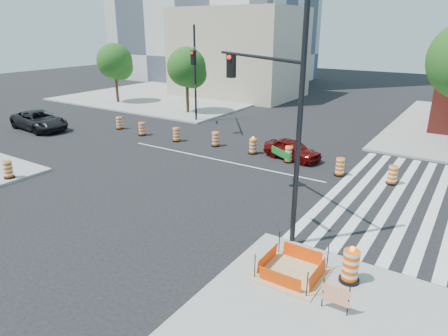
{
  "coord_description": "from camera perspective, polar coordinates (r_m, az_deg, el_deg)",
  "views": [
    {
      "loc": [
        13.37,
        -19.75,
        7.94
      ],
      "look_at": [
        3.27,
        -4.37,
        1.4
      ],
      "focal_mm": 32.0,
      "sensor_mm": 36.0,
      "label": 1
    }
  ],
  "objects": [
    {
      "name": "median_drum_6",
      "position": [
        23.28,
        16.23,
        0.07
      ],
      "size": [
        0.6,
        0.6,
        1.02
      ],
      "color": "black",
      "rests_on": "ground"
    },
    {
      "name": "beige_midrise",
      "position": [
        48.94,
        2.09,
        16.12
      ],
      "size": [
        14.0,
        10.0,
        10.0
      ],
      "primitive_type": "cube",
      "color": "tan",
      "rests_on": "ground"
    },
    {
      "name": "red_coupe",
      "position": [
        25.5,
        9.73,
        2.63
      ],
      "size": [
        3.93,
        2.11,
        1.27
      ],
      "primitive_type": "imported",
      "rotation": [
        0.0,
        0.0,
        1.4
      ],
      "color": "#550807",
      "rests_on": "ground"
    },
    {
      "name": "dark_suv",
      "position": [
        35.81,
        -24.89,
        6.2
      ],
      "size": [
        5.73,
        3.04,
        1.53
      ],
      "primitive_type": "imported",
      "rotation": [
        0.0,
        0.0,
        1.48
      ],
      "color": "black",
      "rests_on": "ground"
    },
    {
      "name": "median_drum_3",
      "position": [
        27.96,
        -1.23,
        4.09
      ],
      "size": [
        0.6,
        0.6,
        1.02
      ],
      "color": "black",
      "rests_on": "ground"
    },
    {
      "name": "signal_pole_nw",
      "position": [
        33.32,
        -4.23,
        14.24
      ],
      "size": [
        3.66,
        4.93,
        7.95
      ],
      "rotation": [
        0.0,
        0.0,
        -0.94
      ],
      "color": "black",
      "rests_on": "ground"
    },
    {
      "name": "ground",
      "position": [
        25.14,
        -0.76,
        1.15
      ],
      "size": [
        120.0,
        120.0,
        0.0
      ],
      "primitive_type": "plane",
      "color": "black",
      "rests_on": "ground"
    },
    {
      "name": "median_drum_2",
      "position": [
        29.37,
        -6.83,
        4.71
      ],
      "size": [
        0.6,
        0.6,
        1.02
      ],
      "color": "black",
      "rests_on": "ground"
    },
    {
      "name": "lane_centerline",
      "position": [
        25.14,
        -0.76,
        1.16
      ],
      "size": [
        14.0,
        0.12,
        0.01
      ],
      "primitive_type": "cube",
      "color": "silver",
      "rests_on": "ground"
    },
    {
      "name": "tree_north_a",
      "position": [
        45.22,
        -15.28,
        14.23
      ],
      "size": [
        3.73,
        3.73,
        6.33
      ],
      "color": "#382314",
      "rests_on": "ground"
    },
    {
      "name": "median_drum_7",
      "position": [
        22.95,
        22.94,
        -1.02
      ],
      "size": [
        0.6,
        0.6,
        1.02
      ],
      "color": "black",
      "rests_on": "ground"
    },
    {
      "name": "excavation_pit",
      "position": [
        13.94,
        9.59,
        -14.38
      ],
      "size": [
        2.2,
        2.2,
        0.9
      ],
      "color": "tan",
      "rests_on": "ground"
    },
    {
      "name": "median_drum_1",
      "position": [
        31.43,
        -11.65,
        5.43
      ],
      "size": [
        0.6,
        0.6,
        1.02
      ],
      "color": "black",
      "rests_on": "ground"
    },
    {
      "name": "median_drum_5",
      "position": [
        24.9,
        9.23,
        1.88
      ],
      "size": [
        0.6,
        0.6,
        1.02
      ],
      "color": "black",
      "rests_on": "ground"
    },
    {
      "name": "tree_north_b",
      "position": [
        38.39,
        -5.28,
        13.84
      ],
      "size": [
        3.64,
        3.64,
        6.19
      ],
      "color": "#382314",
      "rests_on": "ground"
    },
    {
      "name": "median_drum_4",
      "position": [
        26.32,
        4.14,
        3.07
      ],
      "size": [
        0.6,
        0.6,
        1.18
      ],
      "color": "black",
      "rests_on": "ground"
    },
    {
      "name": "pit_drum",
      "position": [
        13.75,
        17.61,
        -13.32
      ],
      "size": [
        0.65,
        0.65,
        1.29
      ],
      "color": "black",
      "rests_on": "ground"
    },
    {
      "name": "sidewalk_nw",
      "position": [
        49.71,
        -6.45,
        10.35
      ],
      "size": [
        22.0,
        22.0,
        0.15
      ],
      "primitive_type": "cube",
      "color": "gray",
      "rests_on": "ground"
    },
    {
      "name": "signal_pole_se",
      "position": [
        15.56,
        7.02,
        9.48
      ],
      "size": [
        5.6,
        3.55,
        8.59
      ],
      "rotation": [
        0.0,
        0.0,
        2.59
      ],
      "color": "black",
      "rests_on": "ground"
    },
    {
      "name": "barricade",
      "position": [
        12.39,
        15.67,
        -17.11
      ],
      "size": [
        0.83,
        0.06,
        0.98
      ],
      "rotation": [
        0.0,
        0.0,
        0.02
      ],
      "color": "#FC5605",
      "rests_on": "ground"
    },
    {
      "name": "sw_corner_drum",
      "position": [
        24.55,
        -28.45,
        -0.26
      ],
      "size": [
        0.57,
        0.57,
        0.98
      ],
      "color": "black",
      "rests_on": "ground"
    },
    {
      "name": "crosswalk_east",
      "position": [
        21.42,
        24.38,
        -4.02
      ],
      "size": [
        6.75,
        13.5,
        0.01
      ],
      "color": "silver",
      "rests_on": "ground"
    },
    {
      "name": "median_drum_0",
      "position": [
        33.84,
        -14.72,
        6.19
      ],
      "size": [
        0.6,
        0.6,
        1.02
      ],
      "color": "black",
      "rests_on": "ground"
    }
  ]
}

